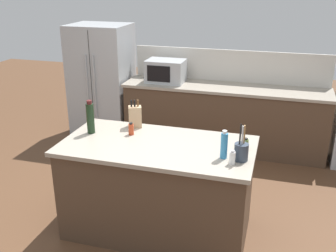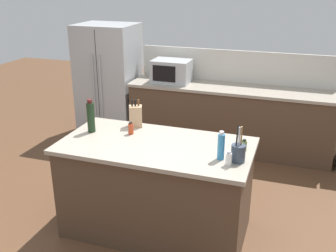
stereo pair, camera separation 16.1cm
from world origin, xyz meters
The scene contains 13 objects.
ground_plane centered at (0.00, 0.00, 0.00)m, with size 14.00×14.00×0.00m, color brown.
back_counter_run centered at (0.30, 2.20, 0.47)m, with size 2.90×0.66×0.94m.
wall_backsplash centered at (0.30, 2.52, 1.17)m, with size 2.86×0.03×0.46m, color beige.
kitchen_island centered at (0.00, 0.00, 0.47)m, with size 1.80×0.93×0.94m.
refrigerator centered at (-1.63, 2.25, 0.86)m, with size 0.88×0.75×1.73m.
microwave centered at (-0.58, 2.20, 1.10)m, with size 0.55×0.39×0.32m.
knife_block centered at (-0.36, 0.36, 1.05)m, with size 0.16×0.14×0.29m.
utensil_crock centered at (0.78, -0.12, 1.02)m, with size 0.12×0.12×0.32m.
spice_jar_paprika centered at (-0.32, 0.15, 1.00)m, with size 0.05×0.05×0.12m.
dish_soap_bottle centered at (0.63, -0.12, 1.06)m, with size 0.06×0.06×0.25m.
spice_jar_oregano centered at (0.80, 0.11, 0.99)m, with size 0.05×0.05×0.11m.
wine_bottle centered at (-0.72, 0.08, 1.10)m, with size 0.08×0.08×0.34m.
salt_shaker centered at (0.72, -0.22, 1.00)m, with size 0.05×0.05×0.12m.
Camera 1 is at (1.04, -3.18, 2.41)m, focal length 42.00 mm.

